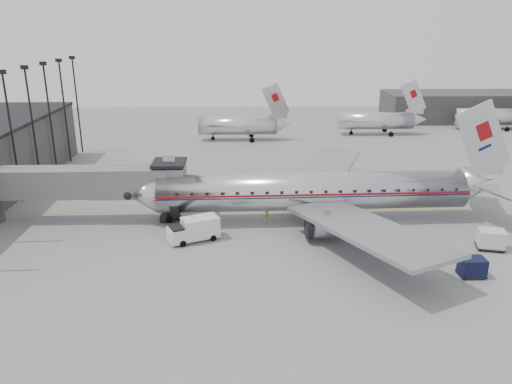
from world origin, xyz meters
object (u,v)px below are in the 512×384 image
airliner (320,191)px  baggage_cart_navy (472,267)px  service_van (194,229)px  ramp_worker (267,213)px  baggage_cart_white (491,239)px

airliner → baggage_cart_navy: size_ratio=19.17×
baggage_cart_navy → service_van: bearing=160.9°
airliner → ramp_worker: size_ratio=23.08×
baggage_cart_navy → baggage_cart_white: baggage_cart_white is taller
ramp_worker → airliner: bearing=-42.9°
baggage_cart_navy → ramp_worker: 20.94m
service_van → baggage_cart_white: (27.76, -2.79, -0.20)m
baggage_cart_navy → baggage_cart_white: bearing=51.4°
airliner → baggage_cart_white: 16.98m
baggage_cart_navy → baggage_cart_white: (4.07, 5.19, 0.13)m
airliner → baggage_cart_navy: 17.10m
service_van → baggage_cart_white: bearing=-29.8°
service_van → ramp_worker: (7.27, 5.02, -0.32)m
airliner → service_van: airliner is taller
service_van → ramp_worker: size_ratio=2.96×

